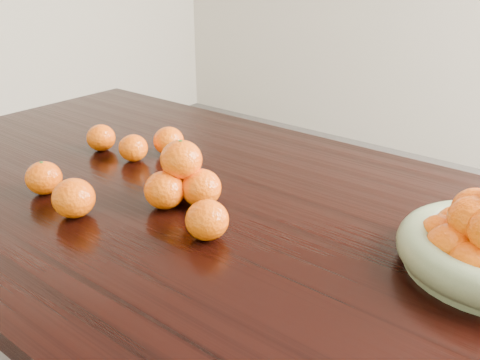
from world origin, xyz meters
The scene contains 8 objects.
dining_table centered at (0.00, 0.00, 0.66)m, with size 2.00×1.00×0.75m.
orange_pyramid centered at (-0.11, -0.04, 0.80)m, with size 0.16×0.16×0.14m.
loose_orange_0 centered at (-0.38, -0.20, 0.79)m, with size 0.08×0.08×0.07m, color #FF6A07.
loose_orange_1 centered at (-0.23, -0.22, 0.79)m, with size 0.08×0.08×0.08m, color #FF6A07.
loose_orange_2 centered at (0.03, -0.12, 0.79)m, with size 0.08×0.08×0.07m, color #FF6A07.
loose_orange_3 centered at (-0.34, 0.14, 0.79)m, with size 0.08×0.08×0.07m, color #FF6A07.
loose_orange_4 centered at (-0.37, 0.05, 0.78)m, with size 0.07×0.07×0.07m, color #FF6A07.
loose_orange_5 centered at (-0.50, 0.04, 0.78)m, with size 0.07×0.07×0.07m, color #FF6A07.
Camera 1 is at (0.62, -0.75, 1.24)m, focal length 40.00 mm.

